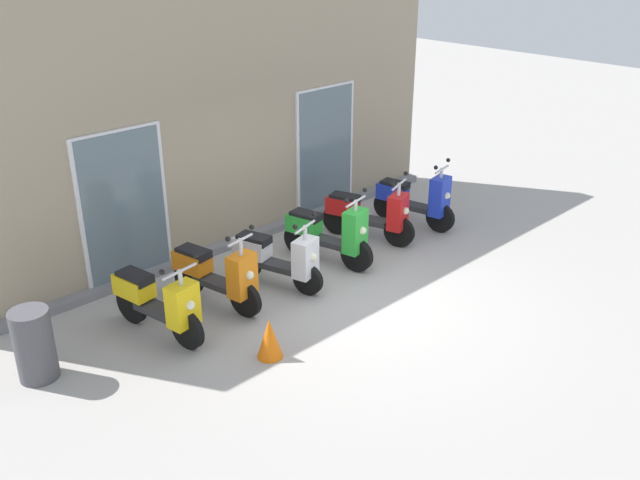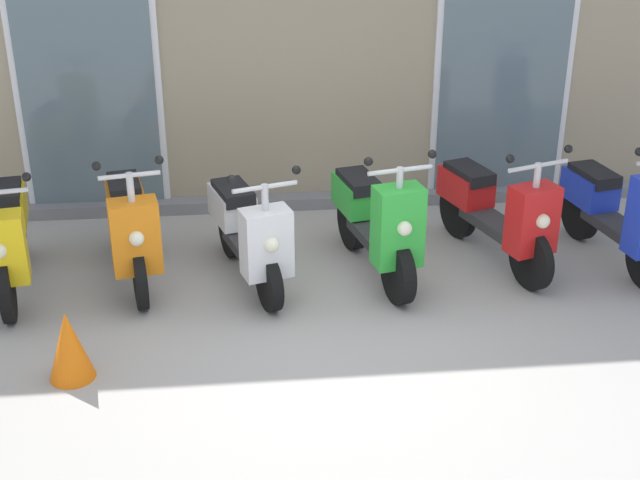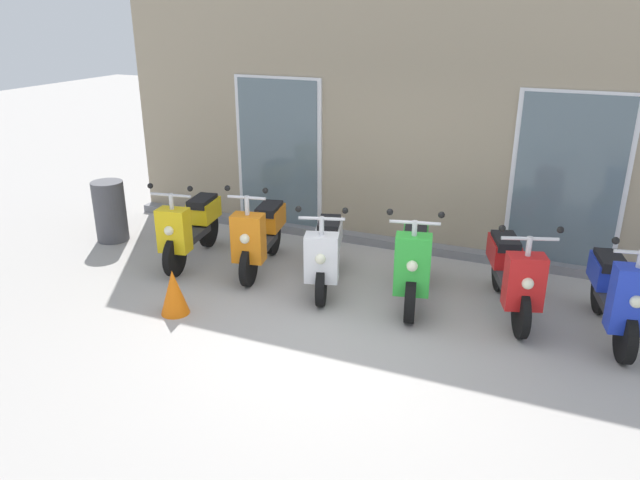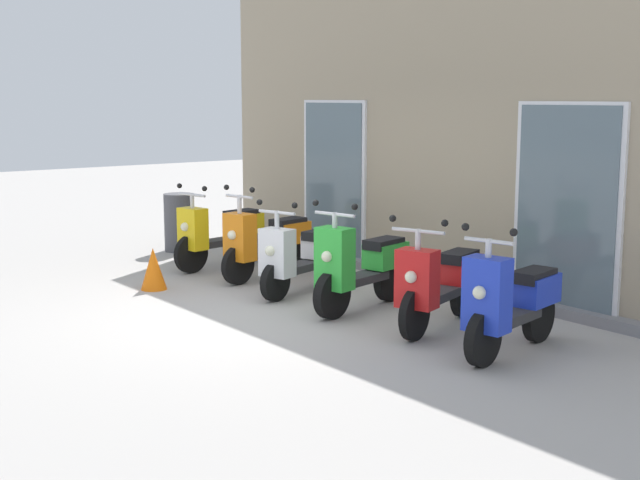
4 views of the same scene
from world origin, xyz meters
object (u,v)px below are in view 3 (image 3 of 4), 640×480
object	(u,v)px
scooter_blue	(617,293)
traffic_cone	(174,292)
scooter_orange	(260,233)
scooter_green	(413,261)
scooter_yellow	(191,226)
scooter_red	(512,272)
scooter_white	(326,250)
trash_bin	(110,211)

from	to	relation	value
scooter_blue	traffic_cone	world-z (taller)	scooter_blue
traffic_cone	scooter_orange	bearing A→B (deg)	78.18
scooter_green	scooter_blue	size ratio (longest dim) A/B	1.03
scooter_yellow	scooter_blue	bearing A→B (deg)	-0.12
scooter_orange	traffic_cone	bearing A→B (deg)	-101.82
scooter_red	traffic_cone	size ratio (longest dim) A/B	3.05
scooter_white	trash_bin	size ratio (longest dim) A/B	1.66
scooter_yellow	traffic_cone	size ratio (longest dim) A/B	3.02
scooter_orange	traffic_cone	size ratio (longest dim) A/B	2.97
scooter_green	scooter_red	size ratio (longest dim) A/B	0.99
scooter_white	scooter_blue	xyz separation A→B (m)	(3.20, 0.03, 0.03)
scooter_red	traffic_cone	world-z (taller)	scooter_red
scooter_white	scooter_red	size ratio (longest dim) A/B	0.92
scooter_green	scooter_white	bearing A→B (deg)	-178.83
scooter_green	scooter_blue	world-z (taller)	scooter_green
scooter_green	trash_bin	distance (m)	4.57
scooter_red	trash_bin	xyz separation A→B (m)	(-5.64, 0.06, -0.05)
scooter_white	scooter_blue	world-z (taller)	scooter_blue
scooter_orange	scooter_white	size ratio (longest dim) A/B	1.05
scooter_yellow	scooter_white	world-z (taller)	scooter_yellow
scooter_yellow	scooter_blue	size ratio (longest dim) A/B	1.02
scooter_blue	trash_bin	world-z (taller)	scooter_blue
scooter_white	trash_bin	world-z (taller)	scooter_white
traffic_cone	scooter_yellow	bearing A→B (deg)	116.71
scooter_red	traffic_cone	xyz separation A→B (m)	(-3.43, -1.50, -0.23)
scooter_orange	scooter_red	bearing A→B (deg)	0.56
scooter_green	trash_bin	xyz separation A→B (m)	(-4.57, 0.21, -0.05)
scooter_orange	scooter_yellow	bearing A→B (deg)	-174.29
scooter_yellow	scooter_green	distance (m)	3.04
scooter_yellow	scooter_orange	xyz separation A→B (m)	(0.99, 0.10, -0.00)
scooter_green	scooter_red	world-z (taller)	scooter_green
scooter_red	traffic_cone	bearing A→B (deg)	-156.45
scooter_green	traffic_cone	bearing A→B (deg)	-150.30
scooter_yellow	trash_bin	xyz separation A→B (m)	(-1.53, 0.19, -0.05)
scooter_yellow	scooter_white	bearing A→B (deg)	-1.29
scooter_yellow	scooter_orange	distance (m)	1.00
scooter_yellow	traffic_cone	world-z (taller)	scooter_yellow
scooter_red	traffic_cone	distance (m)	3.75
traffic_cone	scooter_green	bearing A→B (deg)	29.70
scooter_red	trash_bin	world-z (taller)	scooter_red
scooter_yellow	scooter_blue	xyz separation A→B (m)	(5.17, -0.01, 0.00)
scooter_blue	trash_bin	size ratio (longest dim) A/B	1.73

